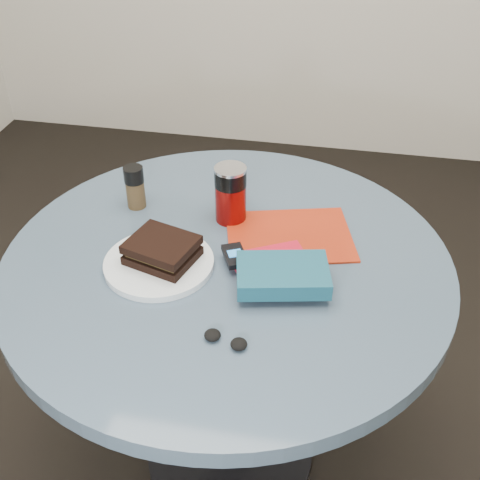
% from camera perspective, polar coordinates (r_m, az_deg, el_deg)
% --- Properties ---
extents(ground, '(4.00, 4.00, 0.00)m').
position_cam_1_polar(ground, '(1.90, -0.94, -19.68)').
color(ground, black).
rests_on(ground, ground).
extents(table, '(1.00, 1.00, 0.75)m').
position_cam_1_polar(table, '(1.45, -1.17, -6.66)').
color(table, black).
rests_on(table, ground).
extents(plate, '(0.25, 0.25, 0.02)m').
position_cam_1_polar(plate, '(1.32, -7.69, -2.21)').
color(plate, silver).
rests_on(plate, table).
extents(sandwich, '(0.17, 0.15, 0.05)m').
position_cam_1_polar(sandwich, '(1.30, -7.40, -0.95)').
color(sandwich, black).
rests_on(sandwich, plate).
extents(soda_can, '(0.08, 0.08, 0.14)m').
position_cam_1_polar(soda_can, '(1.42, -0.90, 4.39)').
color(soda_can, '#610604').
rests_on(soda_can, table).
extents(pepper_grinder, '(0.06, 0.06, 0.11)m').
position_cam_1_polar(pepper_grinder, '(1.50, -9.93, 5.00)').
color(pepper_grinder, '#40301B').
rests_on(pepper_grinder, table).
extents(magazine, '(0.33, 0.28, 0.01)m').
position_cam_1_polar(magazine, '(1.40, 4.70, 0.37)').
color(magazine, maroon).
rests_on(magazine, table).
extents(red_book, '(0.19, 0.17, 0.01)m').
position_cam_1_polar(red_book, '(1.30, 3.01, -2.20)').
color(red_book, '#B60E25').
rests_on(red_book, magazine).
extents(novel, '(0.21, 0.16, 0.04)m').
position_cam_1_polar(novel, '(1.24, 4.06, -3.32)').
color(novel, navy).
rests_on(novel, red_book).
extents(mp3_player, '(0.07, 0.09, 0.01)m').
position_cam_1_polar(mp3_player, '(1.30, -0.49, -1.50)').
color(mp3_player, black).
rests_on(mp3_player, red_book).
extents(headphones, '(0.09, 0.05, 0.02)m').
position_cam_1_polar(headphones, '(1.14, -1.38, -9.42)').
color(headphones, black).
rests_on(headphones, table).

